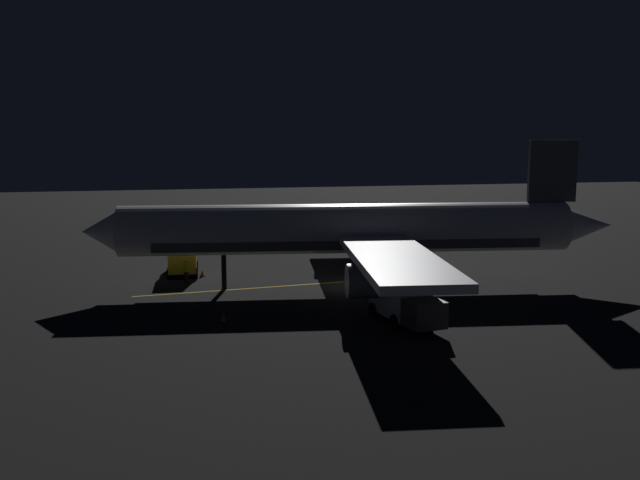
{
  "coord_description": "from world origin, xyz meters",
  "views": [
    {
      "loc": [
        -48.08,
        12.29,
        11.19
      ],
      "look_at": [
        0.0,
        2.0,
        3.5
      ],
      "focal_mm": 39.07,
      "sensor_mm": 36.0,
      "label": 1
    }
  ],
  "objects_px": {
    "catering_truck": "(404,304)",
    "ground_crew_worker": "(186,271)",
    "traffic_cone_near_left": "(202,273)",
    "traffic_cone_near_right": "(224,318)",
    "baggage_truck": "(183,259)",
    "airliner": "(356,231)"
  },
  "relations": [
    {
      "from": "ground_crew_worker",
      "to": "traffic_cone_near_right",
      "type": "relative_size",
      "value": 3.16
    },
    {
      "from": "ground_crew_worker",
      "to": "traffic_cone_near_left",
      "type": "xyz_separation_m",
      "value": [
        2.12,
        -1.26,
        -0.64
      ]
    },
    {
      "from": "airliner",
      "to": "baggage_truck",
      "type": "height_order",
      "value": "airliner"
    },
    {
      "from": "baggage_truck",
      "to": "ground_crew_worker",
      "type": "distance_m",
      "value": 3.54
    },
    {
      "from": "airliner",
      "to": "traffic_cone_near_left",
      "type": "height_order",
      "value": "airliner"
    },
    {
      "from": "airliner",
      "to": "traffic_cone_near_left",
      "type": "xyz_separation_m",
      "value": [
        5.9,
        10.77,
        -3.83
      ]
    },
    {
      "from": "baggage_truck",
      "to": "ground_crew_worker",
      "type": "height_order",
      "value": "baggage_truck"
    },
    {
      "from": "baggage_truck",
      "to": "traffic_cone_near_right",
      "type": "bearing_deg",
      "value": -172.13
    },
    {
      "from": "airliner",
      "to": "catering_truck",
      "type": "relative_size",
      "value": 6.34
    },
    {
      "from": "baggage_truck",
      "to": "traffic_cone_near_left",
      "type": "height_order",
      "value": "baggage_truck"
    },
    {
      "from": "traffic_cone_near_left",
      "to": "traffic_cone_near_right",
      "type": "bearing_deg",
      "value": -177.26
    },
    {
      "from": "ground_crew_worker",
      "to": "airliner",
      "type": "bearing_deg",
      "value": -107.42
    },
    {
      "from": "catering_truck",
      "to": "traffic_cone_near_right",
      "type": "distance_m",
      "value": 10.73
    },
    {
      "from": "catering_truck",
      "to": "traffic_cone_near_right",
      "type": "xyz_separation_m",
      "value": [
        2.76,
        10.33,
        -0.98
      ]
    },
    {
      "from": "baggage_truck",
      "to": "traffic_cone_near_right",
      "type": "height_order",
      "value": "baggage_truck"
    },
    {
      "from": "ground_crew_worker",
      "to": "traffic_cone_near_right",
      "type": "height_order",
      "value": "ground_crew_worker"
    },
    {
      "from": "baggage_truck",
      "to": "traffic_cone_near_left",
      "type": "distance_m",
      "value": 2.21
    },
    {
      "from": "traffic_cone_near_right",
      "to": "airliner",
      "type": "bearing_deg",
      "value": -53.03
    },
    {
      "from": "airliner",
      "to": "traffic_cone_near_right",
      "type": "bearing_deg",
      "value": 126.97
    },
    {
      "from": "airliner",
      "to": "traffic_cone_near_right",
      "type": "xyz_separation_m",
      "value": [
        -7.62,
        10.12,
        -3.83
      ]
    },
    {
      "from": "traffic_cone_near_left",
      "to": "traffic_cone_near_right",
      "type": "relative_size",
      "value": 1.0
    },
    {
      "from": "catering_truck",
      "to": "ground_crew_worker",
      "type": "relative_size",
      "value": 3.5
    }
  ]
}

